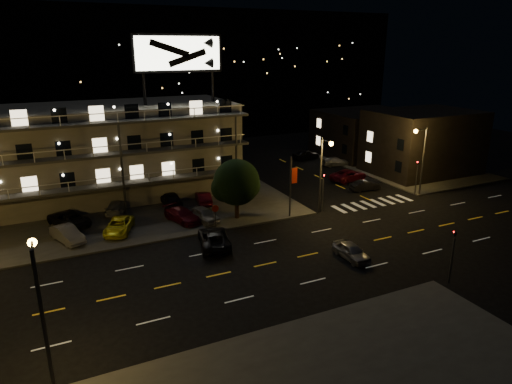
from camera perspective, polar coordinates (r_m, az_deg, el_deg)
name	(u,v)px	position (r m, az deg, el deg)	size (l,w,h in m)	color
ground	(287,260)	(38.00, 3.88, -8.43)	(140.00, 140.00, 0.00)	black
curb_nw	(82,209)	(52.42, -20.90, -1.99)	(44.00, 24.00, 0.15)	#383936
curb_ne	(399,165)	(70.29, 17.44, 3.22)	(16.00, 24.00, 0.15)	#383936
motel	(111,150)	(55.14, -17.70, 4.99)	(28.00, 13.80, 18.10)	gray
side_bldg_front	(422,142)	(66.61, 20.08, 5.88)	(14.06, 10.00, 8.50)	black
side_bldg_back	(366,133)	(75.46, 13.58, 7.17)	(14.06, 12.00, 7.00)	black
hill_backdrop	(93,74)	(99.14, -19.65, 13.78)	(120.00, 25.00, 24.00)	black
streetlight_nc	(323,168)	(46.85, 8.37, 3.00)	(0.44, 1.92, 8.00)	#2D2D30
streetlight_ne	(421,154)	(55.69, 19.97, 4.47)	(1.92, 0.44, 8.00)	#2D2D30
streetlight_s	(41,305)	(24.70, -25.29, -12.62)	(0.44, 1.92, 8.00)	#2D2D30
signal_nw	(323,188)	(48.22, 8.37, 0.47)	(0.20, 0.27, 4.60)	#2D2D30
signal_sw	(453,251)	(36.31, 23.41, -6.78)	(0.20, 0.27, 4.60)	#2D2D30
signal_ne	(417,174)	(56.28, 19.48, 2.14)	(0.27, 0.20, 4.60)	#2D2D30
banner_north	(291,185)	(45.90, 4.41, 0.84)	(0.83, 0.16, 6.40)	#2D2D30
stop_sign	(215,213)	(43.33, -5.10, -2.61)	(0.91, 0.11, 2.61)	#2D2D30
tree	(236,184)	(45.19, -2.50, 1.04)	(4.82, 4.64, 6.07)	black
lot_car_1	(67,234)	(43.94, -22.52, -4.88)	(1.47, 4.22, 1.39)	gray
lot_car_2	(119,226)	(44.44, -16.77, -4.07)	(2.12, 4.61, 1.28)	yellow
lot_car_3	(182,215)	(45.76, -9.21, -2.85)	(1.86, 4.58, 1.33)	#550C19
lot_car_4	(204,214)	(45.49, -6.57, -2.81)	(1.66, 4.13, 1.41)	gray
lot_car_6	(68,218)	(47.75, -22.47, -3.04)	(2.44, 5.28, 1.47)	black
lot_car_7	(117,207)	(49.75, -17.03, -1.76)	(1.77, 4.35, 1.26)	gray
lot_car_8	(171,199)	(50.51, -10.63, -0.82)	(1.80, 4.48, 1.53)	black
lot_car_9	(204,198)	(50.53, -6.57, -0.74)	(1.40, 4.01, 1.32)	#550C19
side_car_0	(365,186)	(56.84, 13.48, 0.79)	(1.32, 3.78, 1.24)	black
side_car_1	(349,175)	(60.60, 11.50, 2.09)	(2.46, 5.34, 1.48)	#550C19
side_car_2	(336,162)	(67.92, 9.98, 3.77)	(1.75, 4.31, 1.25)	gray
side_car_3	(306,154)	(71.33, 6.24, 4.70)	(1.76, 4.37, 1.49)	black
road_car_east	(351,251)	(38.63, 11.85, -7.26)	(1.54, 3.83, 1.31)	gray
road_car_west	(214,238)	(40.24, -5.28, -5.74)	(2.48, 5.38, 1.49)	black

